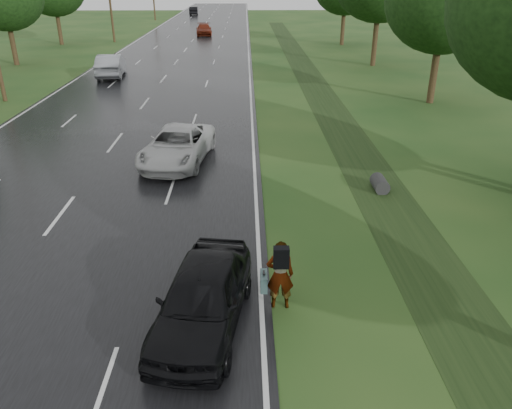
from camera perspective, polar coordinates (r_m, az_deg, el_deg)
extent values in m
cube|color=black|center=(53.41, -8.42, 16.63)|extent=(14.00, 180.00, 0.04)
cube|color=silver|center=(53.02, -0.84, 16.85)|extent=(0.12, 180.00, 0.01)
cube|color=silver|center=(54.62, -15.76, 16.21)|extent=(0.12, 180.00, 0.01)
cube|color=silver|center=(53.40, -8.43, 16.66)|extent=(0.12, 180.00, 0.01)
cube|color=black|center=(28.96, 9.11, 9.53)|extent=(2.20, 120.00, 0.01)
cylinder|color=#2D2D2D|center=(19.63, 13.96, 2.31)|extent=(0.56, 1.00, 0.56)
cylinder|color=#3E2E19|center=(34.12, 19.64, 13.80)|extent=(0.44, 0.44, 3.52)
cylinder|color=#3E2E19|center=(47.21, 13.43, 17.69)|extent=(0.44, 0.44, 4.16)
cylinder|color=#3E2E19|center=(60.78, 9.89, 19.26)|extent=(0.44, 0.44, 3.68)
cylinder|color=#3E2E19|center=(51.18, -26.00, 16.02)|extent=(0.44, 0.44, 3.36)
cylinder|color=#3E2E19|center=(64.35, -21.56, 18.21)|extent=(0.44, 0.44, 3.52)
imported|color=#A5998C|center=(12.23, 2.77, -8.03)|extent=(0.68, 0.45, 1.84)
cube|color=black|center=(11.66, 2.91, -6.07)|extent=(0.37, 0.22, 0.52)
cube|color=#3C5757|center=(12.43, 0.89, -8.75)|extent=(0.18, 0.52, 0.42)
cube|color=black|center=(12.30, 0.90, -7.80)|extent=(0.05, 0.17, 0.04)
imported|color=silver|center=(21.97, -8.97, 6.67)|extent=(3.21, 5.62, 1.48)
imported|color=black|center=(11.69, -6.12, -10.52)|extent=(2.54, 4.79, 1.55)
imported|color=#919499|center=(42.44, -16.24, 15.02)|extent=(2.39, 5.42, 1.73)
imported|color=maroon|center=(69.63, -5.98, 19.27)|extent=(2.40, 5.02, 1.41)
imported|color=black|center=(104.24, -7.15, 21.11)|extent=(1.88, 4.60, 1.48)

